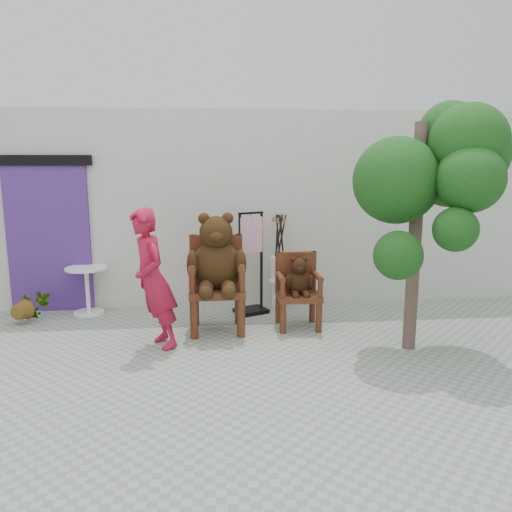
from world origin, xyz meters
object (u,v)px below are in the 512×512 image
at_px(cafe_table, 87,285).
at_px(display_stand, 251,275).
at_px(stool_bucket, 280,268).
at_px(person, 153,280).
at_px(tree, 440,168).
at_px(chair_big, 217,265).
at_px(chair_small, 298,284).

bearing_deg(cafe_table, display_stand, -4.60).
bearing_deg(cafe_table, stool_bucket, -0.00).
xyz_separation_m(person, stool_bucket, (1.73, 1.50, -0.21)).
xyz_separation_m(display_stand, stool_bucket, (0.45, 0.19, 0.06)).
height_order(person, tree, tree).
height_order(chair_big, cafe_table, chair_big).
bearing_deg(stool_bucket, display_stand, -156.90).
distance_m(chair_big, display_stand, 0.96).
relative_size(chair_big, chair_small, 1.57).
bearing_deg(tree, display_stand, 141.72).
bearing_deg(tree, stool_bucket, 131.27).
bearing_deg(cafe_table, chair_big, -26.26).
bearing_deg(person, stool_bucket, 104.01).
relative_size(chair_small, stool_bucket, 0.69).
bearing_deg(chair_small, tree, -32.40).
xyz_separation_m(cafe_table, stool_bucket, (2.87, -0.00, 0.20)).
xyz_separation_m(display_stand, tree, (2.03, -1.60, 1.57)).
height_order(chair_big, stool_bucket, chair_big).
bearing_deg(tree, chair_small, 147.60).
distance_m(cafe_table, stool_bucket, 2.88).
height_order(chair_small, person, person).
relative_size(chair_small, tree, 0.34).
bearing_deg(person, display_stand, 108.75).
bearing_deg(stool_bucket, tree, -48.73).
bearing_deg(display_stand, stool_bucket, -0.76).
bearing_deg(tree, person, 174.86).
xyz_separation_m(person, cafe_table, (-1.14, 1.50, -0.41)).
relative_size(person, stool_bucket, 1.17).
bearing_deg(display_stand, chair_small, -73.44).
xyz_separation_m(chair_small, stool_bucket, (-0.13, 0.88, 0.04)).
bearing_deg(chair_small, stool_bucket, 98.27).
relative_size(display_stand, stool_bucket, 1.04).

